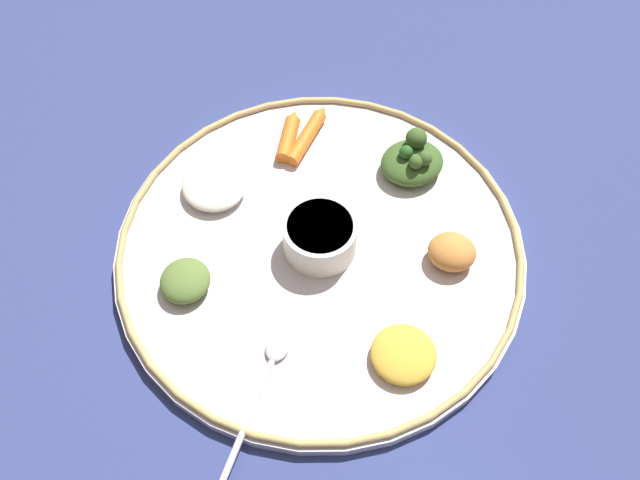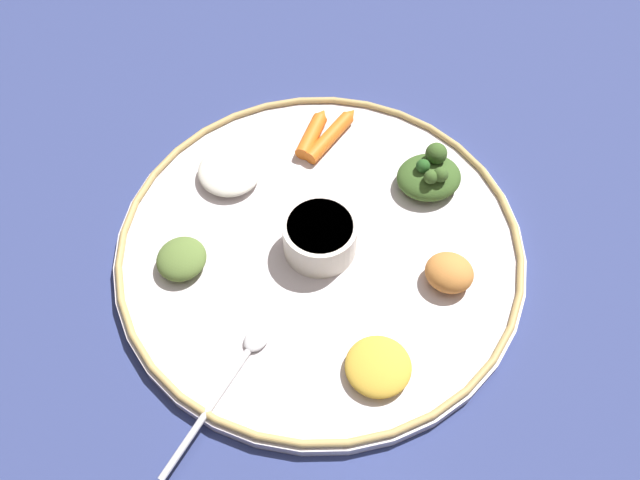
{
  "view_description": "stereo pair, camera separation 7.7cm",
  "coord_description": "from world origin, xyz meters",
  "px_view_note": "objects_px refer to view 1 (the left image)",
  "views": [
    {
      "loc": [
        0.26,
        -0.33,
        0.68
      ],
      "look_at": [
        0.0,
        0.0,
        0.03
      ],
      "focal_mm": 39.7,
      "sensor_mm": 36.0,
      "label": 1
    },
    {
      "loc": [
        0.32,
        -0.27,
        0.68
      ],
      "look_at": [
        0.0,
        0.0,
        0.03
      ],
      "focal_mm": 39.7,
      "sensor_mm": 36.0,
      "label": 2
    }
  ],
  "objects_px": {
    "center_bowl": "(320,236)",
    "carrot_outer": "(289,135)",
    "greens_pile": "(413,160)",
    "carrot_near_spoon": "(308,134)",
    "spoon": "(262,386)"
  },
  "relations": [
    {
      "from": "carrot_near_spoon",
      "to": "carrot_outer",
      "type": "distance_m",
      "value": 0.02
    },
    {
      "from": "carrot_near_spoon",
      "to": "carrot_outer",
      "type": "relative_size",
      "value": 1.28
    },
    {
      "from": "greens_pile",
      "to": "carrot_near_spoon",
      "type": "xyz_separation_m",
      "value": [
        -0.13,
        -0.04,
        -0.01
      ]
    },
    {
      "from": "greens_pile",
      "to": "carrot_near_spoon",
      "type": "distance_m",
      "value": 0.13
    },
    {
      "from": "center_bowl",
      "to": "spoon",
      "type": "distance_m",
      "value": 0.18
    },
    {
      "from": "greens_pile",
      "to": "carrot_near_spoon",
      "type": "height_order",
      "value": "greens_pile"
    },
    {
      "from": "carrot_outer",
      "to": "center_bowl",
      "type": "bearing_deg",
      "value": -37.53
    },
    {
      "from": "center_bowl",
      "to": "carrot_near_spoon",
      "type": "relative_size",
      "value": 0.83
    },
    {
      "from": "center_bowl",
      "to": "carrot_outer",
      "type": "xyz_separation_m",
      "value": [
        -0.13,
        0.1,
        -0.01
      ]
    },
    {
      "from": "spoon",
      "to": "greens_pile",
      "type": "relative_size",
      "value": 1.8
    },
    {
      "from": "greens_pile",
      "to": "carrot_outer",
      "type": "distance_m",
      "value": 0.15
    },
    {
      "from": "center_bowl",
      "to": "spoon",
      "type": "xyz_separation_m",
      "value": [
        0.06,
        -0.16,
        -0.02
      ]
    },
    {
      "from": "center_bowl",
      "to": "carrot_near_spoon",
      "type": "bearing_deg",
      "value": 134.09
    },
    {
      "from": "center_bowl",
      "to": "carrot_near_spoon",
      "type": "height_order",
      "value": "center_bowl"
    },
    {
      "from": "center_bowl",
      "to": "spoon",
      "type": "bearing_deg",
      "value": -70.46
    }
  ]
}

